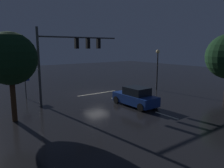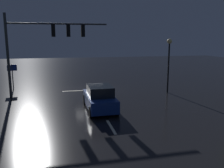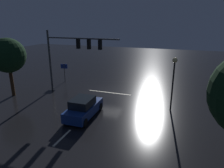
{
  "view_description": "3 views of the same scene",
  "coord_description": "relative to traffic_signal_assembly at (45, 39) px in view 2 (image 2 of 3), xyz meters",
  "views": [
    {
      "loc": [
        12.68,
        20.23,
        5.19
      ],
      "look_at": [
        -0.03,
        2.92,
        1.45
      ],
      "focal_mm": 34.45,
      "sensor_mm": 36.0,
      "label": 1
    },
    {
      "loc": [
        2.7,
        22.16,
        4.84
      ],
      "look_at": [
        -1.17,
        5.05,
        1.46
      ],
      "focal_mm": 37.84,
      "sensor_mm": 36.0,
      "label": 2
    },
    {
      "loc": [
        -7.31,
        20.56,
        7.82
      ],
      "look_at": [
        -1.2,
        2.77,
        1.92
      ],
      "focal_mm": 32.4,
      "sensor_mm": 36.0,
      "label": 3
    }
  ],
  "objects": [
    {
      "name": "lane_dash_far",
      "position": [
        -3.75,
        2.64,
        -4.84
      ],
      "size": [
        0.16,
        2.2,
        0.01
      ],
      "primitive_type": "cube",
      "rotation": [
        0.0,
        0.0,
        1.57
      ],
      "color": "beige",
      "rests_on": "ground_plane"
    },
    {
      "name": "street_lamp_left_kerb",
      "position": [
        -10.62,
        1.43,
        -1.44
      ],
      "size": [
        0.44,
        0.44,
        4.84
      ],
      "color": "black",
      "rests_on": "ground_plane"
    },
    {
      "name": "lane_dash_mid",
      "position": [
        -3.75,
        8.64,
        -4.84
      ],
      "size": [
        0.16,
        2.2,
        0.01
      ],
      "primitive_type": "cube",
      "rotation": [
        0.0,
        0.0,
        1.57
      ],
      "color": "beige",
      "rests_on": "ground_plane"
    },
    {
      "name": "route_sign",
      "position": [
        3.38,
        -3.39,
        -3.08
      ],
      "size": [
        0.89,
        0.25,
        2.44
      ],
      "color": "#383A3D",
      "rests_on": "ground_plane"
    },
    {
      "name": "car_approaching",
      "position": [
        -3.71,
        5.18,
        -4.05
      ],
      "size": [
        1.93,
        4.38,
        1.7
      ],
      "color": "navy",
      "rests_on": "ground_plane"
    },
    {
      "name": "traffic_signal_assembly",
      "position": [
        0.0,
        0.0,
        0.0
      ],
      "size": [
        8.36,
        0.47,
        6.87
      ],
      "color": "#383A3D",
      "rests_on": "ground_plane"
    },
    {
      "name": "stop_bar",
      "position": [
        -3.75,
        -1.18,
        -4.84
      ],
      "size": [
        5.0,
        0.16,
        0.01
      ],
      "primitive_type": "cube",
      "color": "beige",
      "rests_on": "ground_plane"
    },
    {
      "name": "ground_plane",
      "position": [
        -3.75,
        -1.36,
        -4.84
      ],
      "size": [
        80.0,
        80.0,
        0.0
      ],
      "primitive_type": "plane",
      "color": "black"
    }
  ]
}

